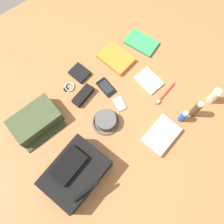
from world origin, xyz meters
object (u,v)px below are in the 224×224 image
at_px(wallet, 80,73).
at_px(backpack, 75,173).
at_px(lotion_bottle, 214,96).
at_px(paperback_novel, 141,43).
at_px(notepad, 149,81).
at_px(sunglasses_case, 83,96).
at_px(cologne_bottle, 196,109).
at_px(media_player, 119,104).
at_px(toiletry_pouch, 35,121).
at_px(folded_towel, 161,135).
at_px(travel_guidebook, 116,58).
at_px(deodorant_spray, 183,116).
at_px(cell_phone, 106,87).
at_px(bucket_hat, 106,121).
at_px(wristwatch, 69,87).
at_px(toothbrush, 165,95).

bearing_deg(wallet, backpack, 41.54).
xyz_separation_m(lotion_bottle, paperback_novel, (0.08, -0.55, -0.06)).
relative_size(notepad, sunglasses_case, 1.07).
xyz_separation_m(cologne_bottle, media_player, (0.30, -0.30, -0.07)).
bearing_deg(toiletry_pouch, notepad, 165.12).
bearing_deg(folded_towel, wallet, -77.11).
xyz_separation_m(cologne_bottle, travel_guidebook, (0.13, -0.55, -0.07)).
xyz_separation_m(notepad, sunglasses_case, (0.38, -0.16, 0.01)).
bearing_deg(lotion_bottle, notepad, -56.13).
bearing_deg(wallet, travel_guidebook, 155.97).
bearing_deg(wallet, notepad, 123.99).
relative_size(deodorant_spray, media_player, 1.25).
distance_m(cell_phone, notepad, 0.26).
distance_m(bucket_hat, notepad, 0.37).
xyz_separation_m(backpack, folded_towel, (-0.50, 0.11, -0.05)).
xyz_separation_m(travel_guidebook, wallet, (0.23, -0.05, -0.00)).
bearing_deg(wristwatch, folded_towel, 113.63).
height_order(lotion_bottle, cell_phone, lotion_bottle).
relative_size(toiletry_pouch, cell_phone, 2.25).
relative_size(travel_guidebook, folded_towel, 1.13).
xyz_separation_m(bucket_hat, lotion_bottle, (-0.57, 0.26, 0.04)).
bearing_deg(cologne_bottle, toothbrush, -74.96).
bearing_deg(sunglasses_case, folded_towel, 99.78).
bearing_deg(wallet, toiletry_pouch, 4.87).
bearing_deg(paperback_novel, wallet, -7.84).
bearing_deg(media_player, wallet, -77.31).
bearing_deg(travel_guidebook, notepad, 105.75).
distance_m(bucket_hat, lotion_bottle, 0.63).
bearing_deg(wallet, media_player, 90.96).
xyz_separation_m(backpack, paperback_novel, (-0.79, -0.43, -0.06)).
bearing_deg(wristwatch, wallet, -161.81).
bearing_deg(toiletry_pouch, deodorant_spray, 144.60).
relative_size(paperback_novel, notepad, 1.50).
bearing_deg(lotion_bottle, travel_guidebook, -63.39).
xyz_separation_m(cell_phone, wristwatch, (0.18, -0.14, -0.00)).
height_order(deodorant_spray, notepad, deodorant_spray).
distance_m(cell_phone, wallet, 0.18).
bearing_deg(notepad, wallet, -48.31).
bearing_deg(travel_guidebook, sunglasses_case, 15.72).
bearing_deg(sunglasses_case, toothbrush, 129.29).
height_order(backpack, cell_phone, backpack).
height_order(bucket_hat, wristwatch, bucket_hat).
relative_size(toothbrush, folded_towel, 0.89).
bearing_deg(wallet, lotion_bottle, 118.39).
distance_m(cell_phone, folded_towel, 0.43).
xyz_separation_m(paperback_novel, media_player, (0.36, 0.24, -0.00)).
xyz_separation_m(bucket_hat, sunglasses_case, (0.01, -0.21, -0.01)).
xyz_separation_m(toiletry_pouch, paperback_novel, (-0.81, -0.05, -0.04)).
relative_size(wristwatch, notepad, 0.47).
bearing_deg(toothbrush, media_player, -25.10).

